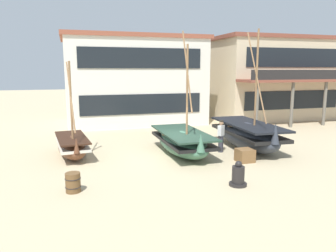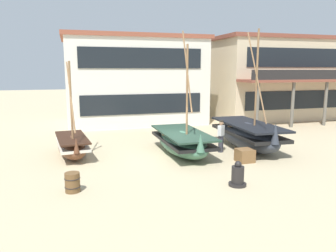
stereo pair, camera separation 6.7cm
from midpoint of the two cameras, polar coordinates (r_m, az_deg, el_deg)
ground_plane at (r=16.16m, az=1.14°, el=-5.48°), size 120.00×120.00×0.00m
fishing_boat_near_left at (r=16.64m, az=2.67°, el=-2.76°), size 2.06×5.10×6.11m
fishing_boat_centre_large at (r=18.23m, az=13.87°, el=-1.49°), size 2.36×5.70×6.26m
fishing_boat_far_right at (r=16.81m, az=-16.25°, el=-3.28°), size 1.70×3.81×4.66m
fisherman_by_hull at (r=17.20m, az=9.33°, el=-1.81°), size 0.42×0.39×1.68m
capstan_winch at (r=12.52m, az=12.21°, el=-8.53°), size 0.66×0.66×0.95m
wooden_barrel at (r=12.12m, az=-16.18°, el=-9.43°), size 0.56×0.56×0.70m
cargo_crate at (r=15.75m, az=13.37°, el=-5.01°), size 0.76×0.76×0.61m
harbor_building_main at (r=26.82m, az=-5.88°, el=7.99°), size 10.98×6.74×6.84m
harbor_building_annex at (r=30.72m, az=17.73°, el=7.96°), size 10.78×8.63×7.00m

